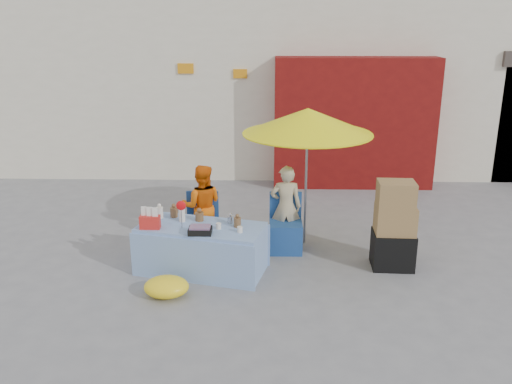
{
  "coord_description": "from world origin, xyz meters",
  "views": [
    {
      "loc": [
        0.51,
        -6.61,
        3.33
      ],
      "look_at": [
        0.32,
        0.6,
        1.0
      ],
      "focal_mm": 38.0,
      "sensor_mm": 36.0,
      "label": 1
    }
  ],
  "objects_px": {
    "market_table": "(201,248)",
    "chair_right": "(286,234)",
    "box_stack": "(394,228)",
    "vendor_orange": "(202,206)",
    "vendor_beige": "(286,207)",
    "chair_left": "(202,233)",
    "umbrella": "(308,122)"
  },
  "relations": [
    {
      "from": "chair_right",
      "to": "vendor_beige",
      "type": "height_order",
      "value": "vendor_beige"
    },
    {
      "from": "chair_right",
      "to": "vendor_beige",
      "type": "relative_size",
      "value": 0.67
    },
    {
      "from": "vendor_beige",
      "to": "box_stack",
      "type": "height_order",
      "value": "vendor_beige"
    },
    {
      "from": "chair_left",
      "to": "vendor_orange",
      "type": "relative_size",
      "value": 0.67
    },
    {
      "from": "chair_right",
      "to": "box_stack",
      "type": "xyz_separation_m",
      "value": [
        1.47,
        -0.53,
        0.32
      ]
    },
    {
      "from": "vendor_orange",
      "to": "vendor_beige",
      "type": "height_order",
      "value": "same"
    },
    {
      "from": "vendor_orange",
      "to": "box_stack",
      "type": "distance_m",
      "value": 2.8
    },
    {
      "from": "chair_right",
      "to": "vendor_beige",
      "type": "xyz_separation_m",
      "value": [
        0.0,
        0.13,
        0.38
      ]
    },
    {
      "from": "chair_left",
      "to": "chair_right",
      "type": "bearing_deg",
      "value": -0.71
    },
    {
      "from": "chair_left",
      "to": "vendor_orange",
      "type": "distance_m",
      "value": 0.4
    },
    {
      "from": "market_table",
      "to": "chair_right",
      "type": "height_order",
      "value": "market_table"
    },
    {
      "from": "vendor_orange",
      "to": "box_stack",
      "type": "height_order",
      "value": "vendor_orange"
    },
    {
      "from": "chair_left",
      "to": "umbrella",
      "type": "height_order",
      "value": "umbrella"
    },
    {
      "from": "vendor_orange",
      "to": "umbrella",
      "type": "distance_m",
      "value": 2.0
    },
    {
      "from": "umbrella",
      "to": "box_stack",
      "type": "relative_size",
      "value": 1.68
    },
    {
      "from": "chair_left",
      "to": "box_stack",
      "type": "xyz_separation_m",
      "value": [
        2.72,
        -0.53,
        0.32
      ]
    },
    {
      "from": "market_table",
      "to": "umbrella",
      "type": "distance_m",
      "value": 2.36
    },
    {
      "from": "market_table",
      "to": "vendor_beige",
      "type": "height_order",
      "value": "vendor_beige"
    },
    {
      "from": "chair_right",
      "to": "box_stack",
      "type": "height_order",
      "value": "box_stack"
    },
    {
      "from": "chair_right",
      "to": "box_stack",
      "type": "distance_m",
      "value": 1.6
    },
    {
      "from": "vendor_orange",
      "to": "box_stack",
      "type": "bearing_deg",
      "value": 165.46
    },
    {
      "from": "chair_right",
      "to": "umbrella",
      "type": "distance_m",
      "value": 1.69
    },
    {
      "from": "umbrella",
      "to": "box_stack",
      "type": "height_order",
      "value": "umbrella"
    },
    {
      "from": "market_table",
      "to": "chair_right",
      "type": "relative_size",
      "value": 2.19
    },
    {
      "from": "market_table",
      "to": "umbrella",
      "type": "relative_size",
      "value": 0.89
    },
    {
      "from": "market_table",
      "to": "chair_right",
      "type": "distance_m",
      "value": 1.38
    },
    {
      "from": "market_table",
      "to": "vendor_beige",
      "type": "relative_size",
      "value": 1.46
    },
    {
      "from": "umbrella",
      "to": "box_stack",
      "type": "bearing_deg",
      "value": -35.03
    },
    {
      "from": "market_table",
      "to": "chair_right",
      "type": "bearing_deg",
      "value": 45.39
    },
    {
      "from": "chair_right",
      "to": "vendor_orange",
      "type": "height_order",
      "value": "vendor_orange"
    },
    {
      "from": "box_stack",
      "to": "vendor_beige",
      "type": "bearing_deg",
      "value": 155.5
    },
    {
      "from": "umbrella",
      "to": "box_stack",
      "type": "distance_m",
      "value": 1.94
    }
  ]
}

